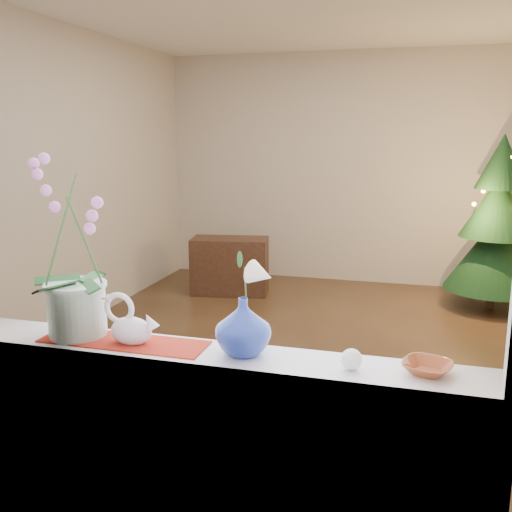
{
  "coord_description": "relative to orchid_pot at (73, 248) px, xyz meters",
  "views": [
    {
      "loc": [
        0.75,
        -4.35,
        1.75
      ],
      "look_at": [
        -0.09,
        -1.4,
        1.1
      ],
      "focal_mm": 40.0,
      "sensor_mm": 36.0,
      "label": 1
    }
  ],
  "objects": [
    {
      "name": "swan",
      "position": [
        0.26,
        -0.03,
        -0.28
      ],
      "size": [
        0.25,
        0.15,
        0.2
      ],
      "primitive_type": null,
      "rotation": [
        0.0,
        0.0,
        -0.16
      ],
      "color": "silver",
      "rests_on": "windowsill"
    },
    {
      "name": "side_table",
      "position": [
        -0.63,
        3.91,
        -0.99
      ],
      "size": [
        0.9,
        0.55,
        0.63
      ],
      "primitive_type": "cube",
      "rotation": [
        0.0,
        0.0,
        0.17
      ],
      "color": "black",
      "rests_on": "ground"
    },
    {
      "name": "blue_vase",
      "position": [
        0.73,
        -0.0,
        -0.25
      ],
      "size": [
        0.31,
        0.31,
        0.26
      ],
      "primitive_type": "imported",
      "rotation": [
        0.0,
        0.0,
        -0.3
      ],
      "color": "navy",
      "rests_on": "windowsill"
    },
    {
      "name": "runner",
      "position": [
        0.22,
        -0.02,
        -0.38
      ],
      "size": [
        0.7,
        0.2,
        0.01
      ],
      "primitive_type": "cube",
      "color": "maroon",
      "rests_on": "windowsill"
    },
    {
      "name": "wall_back",
      "position": [
        0.6,
        4.85,
        0.05
      ],
      "size": [
        4.5,
        0.1,
        2.7
      ],
      "primitive_type": "cube",
      "color": "beige",
      "rests_on": "ground"
    },
    {
      "name": "lily",
      "position": [
        0.73,
        -0.0,
        -0.02
      ],
      "size": [
        0.14,
        0.08,
        0.19
      ],
      "primitive_type": null,
      "color": "white",
      "rests_on": "blue_vase"
    },
    {
      "name": "ground",
      "position": [
        0.6,
        2.35,
        -1.3
      ],
      "size": [
        5.0,
        5.0,
        0.0
      ],
      "primitive_type": "plane",
      "color": "#362516",
      "rests_on": "ground"
    },
    {
      "name": "window_frame",
      "position": [
        0.6,
        -0.12,
        0.4
      ],
      "size": [
        2.22,
        0.06,
        1.6
      ],
      "primitive_type": null,
      "color": "white",
      "rests_on": "windowsill"
    },
    {
      "name": "amber_dish",
      "position": [
        1.42,
        -0.0,
        -0.36
      ],
      "size": [
        0.18,
        0.18,
        0.04
      ],
      "primitive_type": "imported",
      "rotation": [
        0.0,
        0.0,
        -0.3
      ],
      "color": "#93411F",
      "rests_on": "windowsill"
    },
    {
      "name": "wall_left",
      "position": [
        -1.65,
        2.35,
        0.05
      ],
      "size": [
        0.1,
        5.0,
        2.7
      ],
      "primitive_type": "cube",
      "color": "beige",
      "rests_on": "ground"
    },
    {
      "name": "xmas_tree",
      "position": [
        2.13,
        4.1,
        -0.42
      ],
      "size": [
        1.23,
        1.23,
        1.77
      ],
      "primitive_type": null,
      "rotation": [
        0.0,
        0.0,
        0.33
      ],
      "color": "black",
      "rests_on": "ground"
    },
    {
      "name": "window_apron",
      "position": [
        0.6,
        -0.11,
        -0.86
      ],
      "size": [
        2.2,
        0.08,
        0.88
      ],
      "primitive_type": "cube",
      "color": "white",
      "rests_on": "ground"
    },
    {
      "name": "wall_front",
      "position": [
        0.6,
        -0.15,
        0.05
      ],
      "size": [
        4.5,
        0.1,
        2.7
      ],
      "primitive_type": "cube",
      "color": "beige",
      "rests_on": "ground"
    },
    {
      "name": "ceiling",
      "position": [
        0.6,
        2.35,
        1.4
      ],
      "size": [
        5.0,
        5.0,
        0.0
      ],
      "primitive_type": "plane",
      "color": "white",
      "rests_on": "wall_back"
    },
    {
      "name": "orchid_pot",
      "position": [
        0.0,
        0.0,
        0.0
      ],
      "size": [
        0.31,
        0.31,
        0.76
      ],
      "primitive_type": null,
      "rotation": [
        0.0,
        0.0,
        -0.21
      ],
      "color": "beige",
      "rests_on": "windowsill"
    },
    {
      "name": "windowsill",
      "position": [
        0.6,
        -0.02,
        -0.4
      ],
      "size": [
        2.2,
        0.26,
        0.04
      ],
      "primitive_type": "cube",
      "color": "white",
      "rests_on": "window_apron"
    },
    {
      "name": "paperweight",
      "position": [
        1.15,
        -0.04,
        -0.34
      ],
      "size": [
        0.1,
        0.1,
        0.08
      ],
      "primitive_type": "sphere",
      "rotation": [
        0.0,
        0.0,
        -0.37
      ],
      "color": "white",
      "rests_on": "windowsill"
    }
  ]
}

